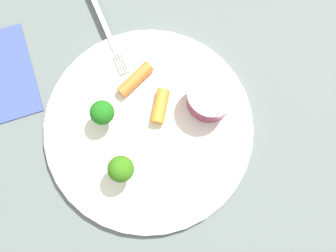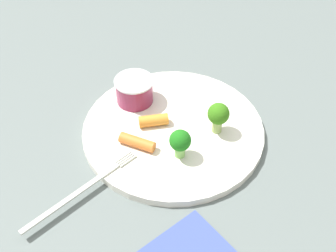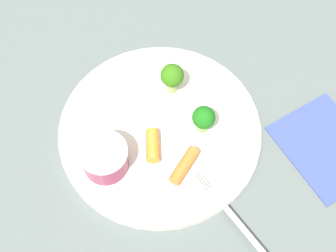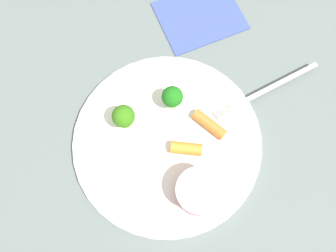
# 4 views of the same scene
# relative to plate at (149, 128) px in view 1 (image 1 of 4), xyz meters

# --- Properties ---
(ground_plane) EXTENTS (2.40, 2.40, 0.00)m
(ground_plane) POSITION_rel_plate_xyz_m (0.00, 0.00, -0.01)
(ground_plane) COLOR #596361
(plate) EXTENTS (0.26, 0.26, 0.01)m
(plate) POSITION_rel_plate_xyz_m (0.00, 0.00, 0.00)
(plate) COLOR silver
(plate) RESTS_ON ground_plane
(sauce_cup) EXTENTS (0.06, 0.06, 0.04)m
(sauce_cup) POSITION_rel_plate_xyz_m (0.03, 0.08, 0.03)
(sauce_cup) COLOR maroon
(sauce_cup) RESTS_ON plate
(broccoli_floret_0) EXTENTS (0.03, 0.03, 0.04)m
(broccoli_floret_0) POSITION_rel_plate_xyz_m (-0.05, -0.03, 0.03)
(broccoli_floret_0) COLOR #80BE5B
(broccoli_floret_0) RESTS_ON plate
(broccoli_floret_1) EXTENTS (0.03, 0.03, 0.05)m
(broccoli_floret_1) POSITION_rel_plate_xyz_m (0.02, -0.06, 0.04)
(broccoli_floret_1) COLOR #94AE5F
(broccoli_floret_1) RESTS_ON plate
(carrot_stick_0) EXTENTS (0.04, 0.04, 0.02)m
(carrot_stick_0) POSITION_rel_plate_xyz_m (-0.01, 0.03, 0.01)
(carrot_stick_0) COLOR orange
(carrot_stick_0) RESTS_ON plate
(carrot_stick_1) EXTENTS (0.02, 0.05, 0.02)m
(carrot_stick_1) POSITION_rel_plate_xyz_m (-0.06, 0.03, 0.01)
(carrot_stick_1) COLOR orange
(carrot_stick_1) RESTS_ON plate
(fork) EXTENTS (0.17, 0.07, 0.00)m
(fork) POSITION_rel_plate_xyz_m (-0.15, 0.05, 0.01)
(fork) COLOR beige
(fork) RESTS_ON plate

